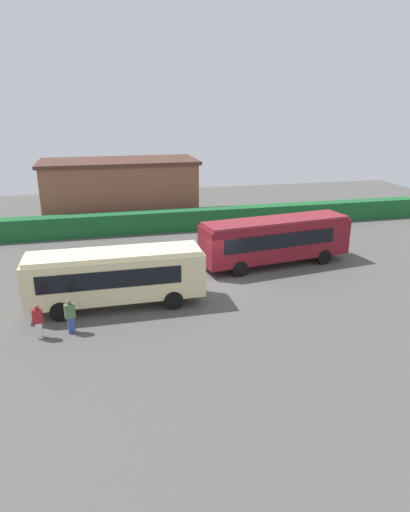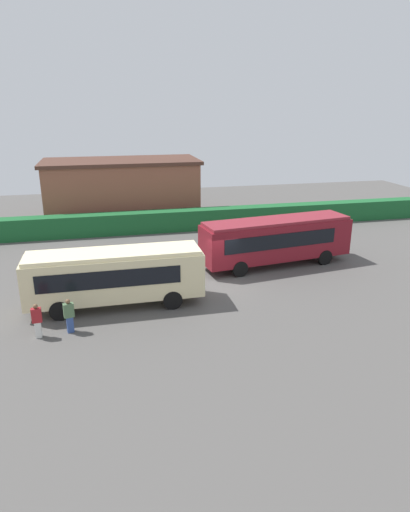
{
  "view_description": "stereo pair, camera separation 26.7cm",
  "coord_description": "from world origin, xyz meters",
  "px_view_note": "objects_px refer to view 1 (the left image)",
  "views": [
    {
      "loc": [
        -6.7,
        -23.54,
        10.01
      ],
      "look_at": [
        -0.88,
        0.42,
        1.68
      ],
      "focal_mm": 31.47,
      "sensor_mm": 36.0,
      "label": 1
    },
    {
      "loc": [
        -6.44,
        -23.61,
        10.01
      ],
      "look_at": [
        -0.88,
        0.42,
        1.68
      ],
      "focal_mm": 31.47,
      "sensor_mm": 36.0,
      "label": 2
    }
  ],
  "objects_px": {
    "traffic_cone": "(341,229)",
    "person_center": "(70,316)",
    "bus_maroon": "(276,239)",
    "person_right": "(126,268)",
    "bus_cream": "(116,275)",
    "person_far": "(252,233)",
    "person_left": "(38,321)"
  },
  "relations": [
    {
      "from": "bus_cream",
      "to": "traffic_cone",
      "type": "xyz_separation_m",
      "value": [
        18.74,
        10.24,
        -1.44
      ]
    },
    {
      "from": "person_right",
      "to": "traffic_cone",
      "type": "height_order",
      "value": "person_right"
    },
    {
      "from": "bus_cream",
      "to": "person_left",
      "type": "bearing_deg",
      "value": -143.92
    },
    {
      "from": "bus_cream",
      "to": "person_left",
      "type": "relative_size",
      "value": 5.56
    },
    {
      "from": "bus_cream",
      "to": "person_center",
      "type": "bearing_deg",
      "value": -132.51
    },
    {
      "from": "bus_maroon",
      "to": "person_far",
      "type": "distance_m",
      "value": 4.48
    },
    {
      "from": "person_left",
      "to": "person_far",
      "type": "height_order",
      "value": "person_far"
    },
    {
      "from": "person_far",
      "to": "traffic_cone",
      "type": "distance_m",
      "value": 8.58
    },
    {
      "from": "person_left",
      "to": "person_right",
      "type": "bearing_deg",
      "value": 139.96
    },
    {
      "from": "person_right",
      "to": "person_far",
      "type": "bearing_deg",
      "value": -7.62
    },
    {
      "from": "bus_cream",
      "to": "bus_maroon",
      "type": "xyz_separation_m",
      "value": [
        10.42,
        4.09,
        0.05
      ]
    },
    {
      "from": "person_right",
      "to": "person_far",
      "type": "height_order",
      "value": "person_right"
    },
    {
      "from": "bus_cream",
      "to": "bus_maroon",
      "type": "relative_size",
      "value": 0.89
    },
    {
      "from": "person_center",
      "to": "person_right",
      "type": "relative_size",
      "value": 0.92
    },
    {
      "from": "bus_maroon",
      "to": "person_center",
      "type": "height_order",
      "value": "bus_maroon"
    },
    {
      "from": "person_left",
      "to": "bus_maroon",
      "type": "bearing_deg",
      "value": 111.96
    },
    {
      "from": "person_center",
      "to": "traffic_cone",
      "type": "bearing_deg",
      "value": -72.39
    },
    {
      "from": "bus_cream",
      "to": "person_far",
      "type": "distance_m",
      "value": 13.42
    },
    {
      "from": "traffic_cone",
      "to": "person_center",
      "type": "bearing_deg",
      "value": -148.83
    },
    {
      "from": "person_right",
      "to": "person_center",
      "type": "bearing_deg",
      "value": -153.68
    },
    {
      "from": "bus_cream",
      "to": "person_right",
      "type": "distance_m",
      "value": 3.35
    },
    {
      "from": "person_center",
      "to": "person_far",
      "type": "xyz_separation_m",
      "value": [
        12.61,
        10.93,
        0.08
      ]
    },
    {
      "from": "person_center",
      "to": "person_right",
      "type": "xyz_separation_m",
      "value": [
        2.91,
        5.63,
        0.09
      ]
    },
    {
      "from": "bus_cream",
      "to": "person_far",
      "type": "bearing_deg",
      "value": 39.2
    },
    {
      "from": "bus_maroon",
      "to": "person_right",
      "type": "bearing_deg",
      "value": 177.38
    },
    {
      "from": "bus_maroon",
      "to": "person_center",
      "type": "distance_m",
      "value": 14.28
    },
    {
      "from": "person_right",
      "to": "traffic_cone",
      "type": "relative_size",
      "value": 2.98
    },
    {
      "from": "traffic_cone",
      "to": "person_right",
      "type": "bearing_deg",
      "value": -158.65
    },
    {
      "from": "bus_maroon",
      "to": "traffic_cone",
      "type": "height_order",
      "value": "bus_maroon"
    },
    {
      "from": "person_center",
      "to": "person_far",
      "type": "distance_m",
      "value": 16.69
    },
    {
      "from": "bus_cream",
      "to": "traffic_cone",
      "type": "relative_size",
      "value": 15.18
    },
    {
      "from": "bus_cream",
      "to": "person_left",
      "type": "distance_m",
      "value": 4.56
    }
  ]
}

